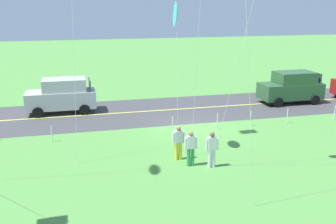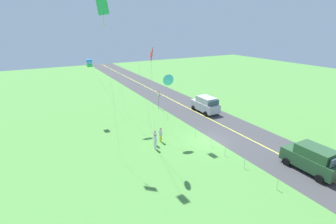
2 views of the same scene
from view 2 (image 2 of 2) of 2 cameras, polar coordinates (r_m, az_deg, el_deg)
The scene contains 19 objects.
ground_plane at distance 25.97m, azimuth 9.68°, elevation -6.78°, with size 120.00×120.00×0.10m, color #549342.
asphalt_road at distance 28.43m, azimuth 16.05°, elevation -4.77°, with size 120.00×7.00×0.00m, color #424244.
road_centre_stripe at distance 28.43m, azimuth 16.05°, elevation -4.76°, with size 120.00×0.16×0.00m, color #E5E04C.
car_suv_foreground at distance 33.84m, azimuth 8.84°, elevation 1.81°, with size 4.40×2.12×2.24m.
car_parked_west_near at distance 23.30m, azimuth 30.85°, elevation -9.42°, with size 4.40×2.12×2.24m.
stop_sign at distance 34.78m, azimuth -2.26°, elevation 3.63°, with size 0.76×0.08×2.56m.
person_adult_near at distance 24.36m, azimuth -3.13°, elevation -5.96°, with size 0.58×0.22×1.60m.
person_adult_companion at distance 24.96m, azimuth -1.75°, elevation -5.29°, with size 0.58×0.22×1.60m.
person_child_watcher at distance 23.54m, azimuth -3.04°, elevation -6.92°, with size 0.58×0.22×1.60m.
kite_blue_mid at distance 23.47m, azimuth 0.13°, elevation 7.49°, with size 0.38×1.44×7.01m.
kite_yellow_high at distance 19.31m, azimuth -4.05°, elevation 13.33°, with size 2.17×1.42×9.87m.
kite_green_far at distance 30.10m, azimuth -18.08°, elevation 10.90°, with size 1.55×3.66×7.75m.
kite_cyan_top at distance 20.79m, azimuth -15.13°, elevation 22.13°, with size 1.71×0.82×13.45m.
fence_post_0 at distance 20.09m, azimuth 24.42°, elevation -15.32°, with size 0.05×0.05×0.90m, color silver.
fence_post_1 at distance 21.75m, azimuth 17.59°, elevation -11.55°, with size 0.05×0.05×0.90m, color silver.
fence_post_2 at distance 23.18m, azimuth 13.36°, elevation -9.08°, with size 0.05×0.05×0.90m, color silver.
fence_post_3 at distance 24.53m, azimuth 10.16°, elevation -7.15°, with size 0.05×0.05×0.90m, color silver.
fence_post_4 at distance 26.40m, azimuth 6.58°, elevation -4.95°, with size 0.05×0.05×0.90m, color silver.
fence_post_5 at distance 31.45m, azimuth -0.20°, elevation -0.70°, with size 0.05×0.05×0.90m, color silver.
Camera 2 is at (-17.94, 14.90, 11.38)m, focal length 25.80 mm.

